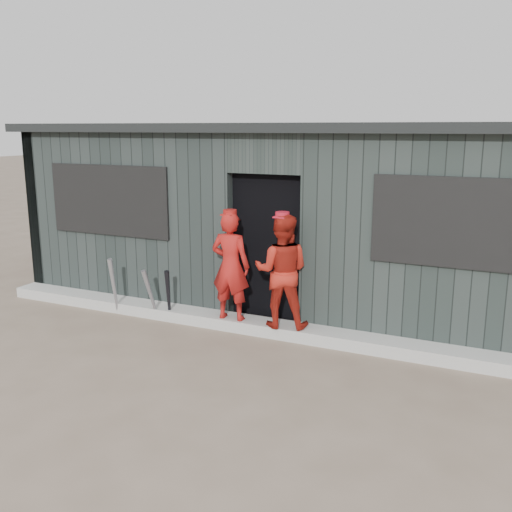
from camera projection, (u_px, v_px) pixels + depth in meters
The scene contains 9 objects.
ground at pixel (181, 389), 5.72m from camera, with size 80.00×80.00×0.00m, color brown.
curb at pixel (257, 326), 7.32m from camera, with size 8.00×0.36×0.15m, color #A3A49E.
bat_left at pixel (114, 286), 7.89m from camera, with size 0.07×0.07×0.83m, color #93949B.
bat_mid at pixel (151, 295), 7.67m from camera, with size 0.07×0.07×0.74m, color gray.
bat_right at pixel (168, 296), 7.64m from camera, with size 0.07×0.07×0.72m, color black.
player_red_left at pixel (231, 266), 7.22m from camera, with size 0.51×0.33×1.39m, color #A51714.
player_red_right at pixel (282, 271), 6.95m from camera, with size 0.68×0.53×1.41m, color #A81F14.
player_grey_back at pixel (314, 274), 7.41m from camera, with size 0.69×0.45×1.41m, color #B5B5B5.
dugout at pixel (304, 215), 8.54m from camera, with size 8.30×3.30×2.62m.
Camera 1 is at (2.90, -4.48, 2.56)m, focal length 40.00 mm.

